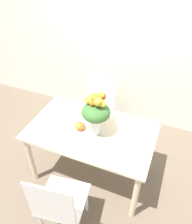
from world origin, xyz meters
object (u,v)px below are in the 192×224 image
Objects in this scene: dining_chair_far_side at (59,204)px; flower_vase at (96,112)px; pumpkin at (80,126)px; dining_chair_near_window at (98,104)px.

flower_vase is at bearing -101.70° from dining_chair_far_side.
dining_chair_far_side is at bearing -80.10° from pumpkin.
dining_chair_near_window and dining_chair_far_side have the same top height.
dining_chair_near_window is 1.00× the size of dining_chair_far_side.
pumpkin is 0.12× the size of dining_chair_far_side.
flower_vase reaches higher than dining_chair_near_window.
pumpkin is (-0.17, -0.04, -0.22)m from flower_vase.
flower_vase reaches higher than pumpkin.
dining_chair_near_window is 1.53m from dining_chair_far_side.
pumpkin is 0.12× the size of dining_chair_near_window.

